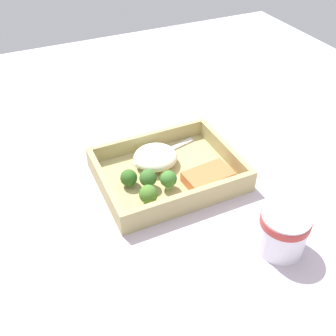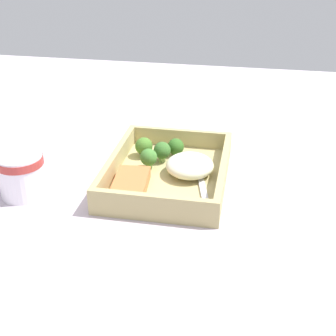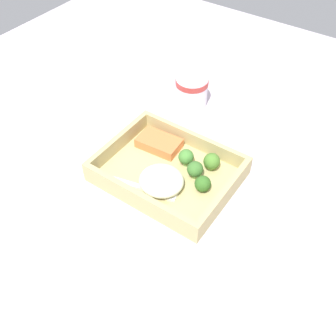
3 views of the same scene
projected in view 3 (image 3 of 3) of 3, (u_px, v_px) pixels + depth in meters
ground_plane at (168, 180)px, 85.16cm from camera, size 160.00×160.00×2.00cm
takeout_tray at (168, 175)px, 84.01cm from camera, size 28.08×21.82×1.20cm
tray_rim at (168, 167)px, 82.26cm from camera, size 28.08×21.82×3.62cm
salmon_fillet at (159, 143)px, 88.36cm from camera, size 10.00×6.53×2.25cm
mashed_potatoes at (161, 181)px, 79.56cm from camera, size 9.29×8.99×3.71cm
broccoli_floret_1 at (212, 162)px, 82.83cm from camera, size 3.56×3.56×4.05cm
broccoli_floret_2 at (203, 183)px, 78.97cm from camera, size 3.37×3.37×3.65cm
broccoli_floret_3 at (195, 169)px, 81.02cm from camera, size 3.41×3.41×4.16cm
broccoli_floret_4 at (186, 157)px, 83.47cm from camera, size 3.32×3.32×4.16cm
fork at (145, 188)px, 80.26cm from camera, size 15.75×5.25×0.44cm
paper_cup at (192, 90)px, 98.95cm from camera, size 8.26×8.26×7.94cm
receipt_slip at (285, 243)px, 72.83cm from camera, size 8.47×13.26×0.24cm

